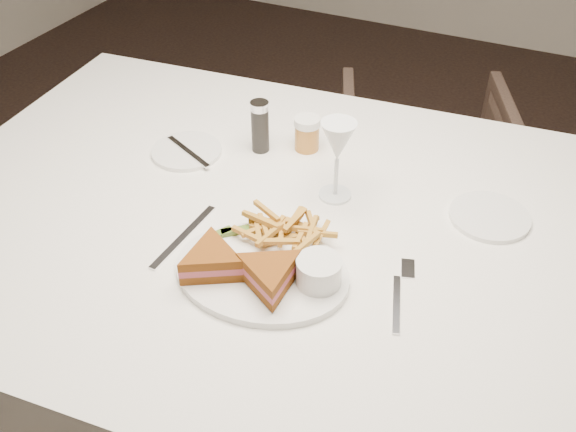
{
  "coord_description": "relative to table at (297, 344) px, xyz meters",
  "views": [
    {
      "loc": [
        0.39,
        -1.21,
        1.56
      ],
      "look_at": [
        -0.01,
        -0.36,
        0.8
      ],
      "focal_mm": 40.0,
      "sensor_mm": 36.0,
      "label": 1
    }
  ],
  "objects": [
    {
      "name": "chair_far",
      "position": [
        0.03,
        0.99,
        -0.08
      ],
      "size": [
        0.73,
        0.71,
        0.59
      ],
      "primitive_type": "imported",
      "rotation": [
        0.0,
        0.0,
        3.52
      ],
      "color": "#45332A",
      "rests_on": "ground"
    },
    {
      "name": "ground",
      "position": [
        0.01,
        0.31,
        -0.38
      ],
      "size": [
        5.0,
        5.0,
        0.0
      ],
      "primitive_type": "plane",
      "color": "black",
      "rests_on": "ground"
    },
    {
      "name": "table",
      "position": [
        0.0,
        0.0,
        0.0
      ],
      "size": [
        1.69,
        1.2,
        0.75
      ],
      "primitive_type": "cube",
      "rotation": [
        0.0,
        0.0,
        0.09
      ],
      "color": "white",
      "rests_on": "ground"
    },
    {
      "name": "table_setting",
      "position": [
        -0.0,
        -0.07,
        0.41
      ],
      "size": [
        0.84,
        0.59,
        0.18
      ],
      "color": "white",
      "rests_on": "table"
    }
  ]
}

